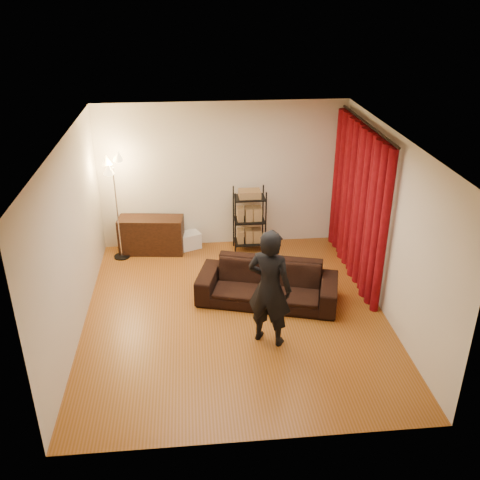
{
  "coord_description": "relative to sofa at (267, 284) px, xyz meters",
  "views": [
    {
      "loc": [
        -0.59,
        -6.78,
        4.55
      ],
      "look_at": [
        0.1,
        0.3,
        1.1
      ],
      "focal_mm": 40.0,
      "sensor_mm": 36.0,
      "label": 1
    }
  ],
  "objects": [
    {
      "name": "wall_left",
      "position": [
        -2.78,
        -0.32,
        1.04
      ],
      "size": [
        0.0,
        5.0,
        5.0
      ],
      "primitive_type": "plane",
      "rotation": [
        1.57,
        0.0,
        1.57
      ],
      "color": "beige",
      "rests_on": "ground"
    },
    {
      "name": "wall_right",
      "position": [
        1.72,
        -0.32,
        1.04
      ],
      "size": [
        0.0,
        5.0,
        5.0
      ],
      "primitive_type": "plane",
      "rotation": [
        1.57,
        0.0,
        -1.57
      ],
      "color": "beige",
      "rests_on": "ground"
    },
    {
      "name": "wall_back",
      "position": [
        -0.53,
        2.18,
        1.04
      ],
      "size": [
        5.0,
        0.0,
        5.0
      ],
      "primitive_type": "plane",
      "rotation": [
        1.57,
        0.0,
        0.0
      ],
      "color": "beige",
      "rests_on": "ground"
    },
    {
      "name": "wire_shelf",
      "position": [
        -0.08,
        1.8,
        0.29
      ],
      "size": [
        0.56,
        0.4,
        1.21
      ],
      "primitive_type": null,
      "rotation": [
        0.0,
        0.0,
        -0.03
      ],
      "color": "black",
      "rests_on": "ground"
    },
    {
      "name": "sofa",
      "position": [
        0.0,
        0.0,
        0.0
      ],
      "size": [
        2.3,
        1.4,
        0.63
      ],
      "primitive_type": "imported",
      "rotation": [
        0.0,
        0.0,
        -0.28
      ],
      "color": "black",
      "rests_on": "ground"
    },
    {
      "name": "wall_front",
      "position": [
        -0.53,
        -2.82,
        1.04
      ],
      "size": [
        5.0,
        0.0,
        5.0
      ],
      "primitive_type": "plane",
      "rotation": [
        -1.57,
        0.0,
        0.0
      ],
      "color": "beige",
      "rests_on": "ground"
    },
    {
      "name": "floor",
      "position": [
        -0.53,
        -0.32,
        -0.31
      ],
      "size": [
        5.0,
        5.0,
        0.0
      ],
      "primitive_type": "plane",
      "color": "brown",
      "rests_on": "ground"
    },
    {
      "name": "floor_lamp",
      "position": [
        -2.43,
        1.73,
        0.64
      ],
      "size": [
        0.4,
        0.4,
        1.92
      ],
      "primitive_type": null,
      "rotation": [
        0.0,
        0.0,
        -0.17
      ],
      "color": "silver",
      "rests_on": "ground"
    },
    {
      "name": "ceiling",
      "position": [
        -0.53,
        -0.32,
        2.39
      ],
      "size": [
        5.0,
        5.0,
        0.0
      ],
      "primitive_type": "plane",
      "rotation": [
        3.14,
        0.0,
        0.0
      ],
      "color": "white",
      "rests_on": "ground"
    },
    {
      "name": "curtain_rod",
      "position": [
        1.62,
        0.8,
        2.27
      ],
      "size": [
        0.04,
        2.65,
        0.04
      ],
      "primitive_type": "cylinder",
      "rotation": [
        1.57,
        0.0,
        0.0
      ],
      "color": "black",
      "rests_on": "wall_right"
    },
    {
      "name": "curtain",
      "position": [
        1.6,
        0.8,
        0.96
      ],
      "size": [
        0.22,
        2.65,
        2.55
      ],
      "primitive_type": null,
      "color": "maroon",
      "rests_on": "ground"
    },
    {
      "name": "media_cabinet",
      "position": [
        -1.88,
        1.9,
        0.03
      ],
      "size": [
        1.21,
        0.57,
        0.68
      ],
      "primitive_type": "cube",
      "rotation": [
        0.0,
        0.0,
        -0.11
      ],
      "color": "black",
      "rests_on": "ground"
    },
    {
      "name": "storage_boxes",
      "position": [
        -1.19,
        1.99,
        -0.16
      ],
      "size": [
        0.46,
        0.42,
        0.31
      ],
      "primitive_type": null,
      "rotation": [
        0.0,
        0.0,
        0.37
      ],
      "color": "silver",
      "rests_on": "ground"
    },
    {
      "name": "person",
      "position": [
        -0.13,
        -1.02,
        0.54
      ],
      "size": [
        0.74,
        0.66,
        1.7
      ],
      "primitive_type": "imported",
      "rotation": [
        0.0,
        0.0,
        2.63
      ],
      "color": "black",
      "rests_on": "ground"
    }
  ]
}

